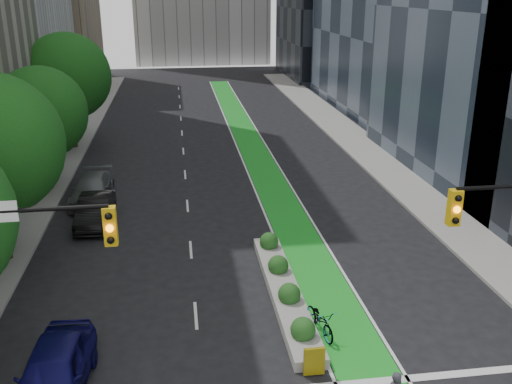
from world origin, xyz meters
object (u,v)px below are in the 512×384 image
object	(u,v)px
bicycle	(320,320)
parked_car_left_near	(54,372)
parked_car_left_far	(92,189)
parked_car_left_mid	(95,210)
median_planter	(284,288)

from	to	relation	value
bicycle	parked_car_left_near	distance (m)	9.27
parked_car_left_near	parked_car_left_far	world-z (taller)	parked_car_left_near
parked_car_left_mid	bicycle	bearing A→B (deg)	-49.74
median_planter	parked_car_left_near	size ratio (longest dim) A/B	2.07
median_planter	bicycle	size ratio (longest dim) A/B	4.88
bicycle	parked_car_left_mid	world-z (taller)	parked_car_left_mid
bicycle	parked_car_left_mid	xyz separation A→B (m)	(-9.45, 11.79, 0.23)
median_planter	parked_car_left_mid	distance (m)	12.44
median_planter	parked_car_left_mid	bearing A→B (deg)	134.06
bicycle	parked_car_left_near	size ratio (longest dim) A/B	0.42
parked_car_left_far	median_planter	bearing A→B (deg)	-51.79
parked_car_left_near	parked_car_left_mid	bearing A→B (deg)	95.25
bicycle	parked_car_left_near	world-z (taller)	parked_car_left_near
parked_car_left_near	parked_car_left_mid	size ratio (longest dim) A/B	1.05
bicycle	parked_car_left_mid	bearing A→B (deg)	116.49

